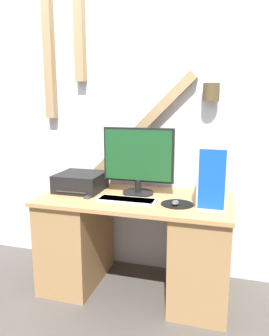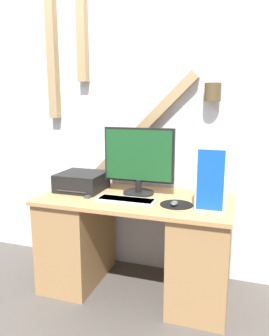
{
  "view_description": "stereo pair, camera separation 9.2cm",
  "coord_description": "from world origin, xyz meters",
  "px_view_note": "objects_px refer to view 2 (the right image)",
  "views": [
    {
      "loc": [
        0.67,
        -1.98,
        1.5
      ],
      "look_at": [
        -0.01,
        0.37,
        1.01
      ],
      "focal_mm": 35.0,
      "sensor_mm": 36.0,
      "label": 1
    },
    {
      "loc": [
        0.76,
        -1.95,
        1.5
      ],
      "look_at": [
        -0.01,
        0.37,
        1.01
      ],
      "focal_mm": 35.0,
      "sensor_mm": 36.0,
      "label": 2
    }
  ],
  "objects_px": {
    "computer_tower": "(213,175)",
    "printer": "(82,181)",
    "remote_control": "(91,195)",
    "mouse": "(174,203)",
    "monitor": "(139,159)",
    "keyboard": "(126,200)"
  },
  "relations": [
    {
      "from": "mouse",
      "to": "computer_tower",
      "type": "xyz_separation_m",
      "value": [
        0.25,
        0.08,
        0.2
      ]
    },
    {
      "from": "remote_control",
      "to": "monitor",
      "type": "bearing_deg",
      "value": 28.64
    },
    {
      "from": "monitor",
      "to": "remote_control",
      "type": "height_order",
      "value": "monitor"
    },
    {
      "from": "keyboard",
      "to": "printer",
      "type": "bearing_deg",
      "value": 158.19
    },
    {
      "from": "keyboard",
      "to": "computer_tower",
      "type": "xyz_separation_m",
      "value": [
        0.61,
        0.08,
        0.21
      ]
    },
    {
      "from": "monitor",
      "to": "computer_tower",
      "type": "bearing_deg",
      "value": -14.02
    },
    {
      "from": "mouse",
      "to": "computer_tower",
      "type": "distance_m",
      "value": 0.33
    },
    {
      "from": "keyboard",
      "to": "mouse",
      "type": "bearing_deg",
      "value": -0.08
    },
    {
      "from": "mouse",
      "to": "printer",
      "type": "bearing_deg",
      "value": 167.37
    },
    {
      "from": "computer_tower",
      "to": "remote_control",
      "type": "distance_m",
      "value": 0.95
    },
    {
      "from": "mouse",
      "to": "computer_tower",
      "type": "bearing_deg",
      "value": 17.84
    },
    {
      "from": "printer",
      "to": "remote_control",
      "type": "xyz_separation_m",
      "value": [
        0.15,
        -0.14,
        -0.06
      ]
    },
    {
      "from": "remote_control",
      "to": "mouse",
      "type": "bearing_deg",
      "value": -3.59
    },
    {
      "from": "mouse",
      "to": "monitor",
      "type": "bearing_deg",
      "value": 146.11
    },
    {
      "from": "keyboard",
      "to": "remote_control",
      "type": "height_order",
      "value": "keyboard"
    },
    {
      "from": "computer_tower",
      "to": "printer",
      "type": "xyz_separation_m",
      "value": [
        -1.07,
        0.1,
        -0.15
      ]
    },
    {
      "from": "remote_control",
      "to": "computer_tower",
      "type": "bearing_deg",
      "value": 2.34
    },
    {
      "from": "mouse",
      "to": "computer_tower",
      "type": "relative_size",
      "value": 0.18
    },
    {
      "from": "computer_tower",
      "to": "printer",
      "type": "bearing_deg",
      "value": 174.44
    },
    {
      "from": "keyboard",
      "to": "printer",
      "type": "relative_size",
      "value": 1.22
    },
    {
      "from": "monitor",
      "to": "printer",
      "type": "distance_m",
      "value": 0.53
    },
    {
      "from": "monitor",
      "to": "remote_control",
      "type": "relative_size",
      "value": 3.61
    }
  ]
}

